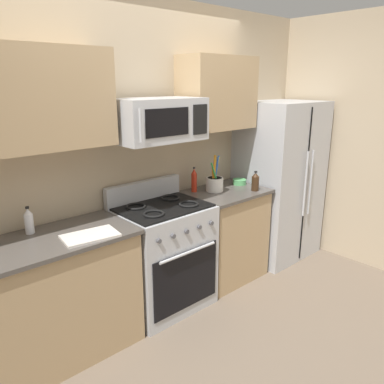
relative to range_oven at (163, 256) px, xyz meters
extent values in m
plane|color=#6B5B4C|center=(0.00, -0.62, -0.47)|extent=(16.00, 16.00, 0.00)
cube|color=tan|center=(0.00, 0.36, 0.83)|extent=(8.00, 0.10, 2.60)
cube|color=tan|center=(-1.01, 0.00, -0.03)|extent=(1.19, 0.55, 0.88)
cube|color=#4C4742|center=(-1.01, 0.00, 0.42)|extent=(1.23, 0.59, 0.03)
cube|color=#B2B5BA|center=(0.00, 0.00, -0.02)|extent=(0.76, 0.59, 0.91)
cube|color=black|center=(0.00, -0.30, -0.11)|extent=(0.67, 0.01, 0.51)
cylinder|color=#B2B5BA|center=(0.00, -0.33, 0.14)|extent=(0.57, 0.02, 0.02)
cube|color=black|center=(0.00, 0.00, 0.44)|extent=(0.73, 0.53, 0.02)
cube|color=#B2B5BA|center=(0.00, 0.26, 0.53)|extent=(0.76, 0.06, 0.18)
torus|color=black|center=(-0.18, -0.13, 0.46)|extent=(0.17, 0.17, 0.02)
torus|color=black|center=(0.18, -0.13, 0.46)|extent=(0.17, 0.17, 0.02)
torus|color=black|center=(-0.18, 0.12, 0.46)|extent=(0.17, 0.17, 0.02)
torus|color=black|center=(0.18, 0.12, 0.46)|extent=(0.17, 0.17, 0.02)
cylinder|color=#4C4C51|center=(-0.27, -0.31, 0.32)|extent=(0.04, 0.02, 0.04)
cylinder|color=#4C4C51|center=(-0.14, -0.31, 0.32)|extent=(0.04, 0.02, 0.04)
cylinder|color=#4C4C51|center=(0.00, -0.31, 0.32)|extent=(0.04, 0.02, 0.04)
cylinder|color=#4C4C51|center=(0.14, -0.31, 0.32)|extent=(0.04, 0.02, 0.04)
cylinder|color=#4C4C51|center=(0.27, -0.31, 0.32)|extent=(0.04, 0.02, 0.04)
cube|color=tan|center=(0.78, 0.00, -0.03)|extent=(0.73, 0.55, 0.88)
cube|color=#4C4742|center=(0.78, 0.00, 0.42)|extent=(0.77, 0.59, 0.03)
cube|color=#B2B5BA|center=(1.62, -0.02, 0.39)|extent=(0.88, 0.66, 1.72)
cube|color=black|center=(1.62, -0.35, 0.39)|extent=(0.01, 0.01, 1.64)
cylinder|color=#B2B5BA|center=(1.57, -0.38, 0.43)|extent=(0.02, 0.02, 0.69)
cylinder|color=#B2B5BA|center=(1.67, -0.38, 0.43)|extent=(0.02, 0.02, 0.69)
cube|color=tan|center=(2.16, -0.62, 0.83)|extent=(0.10, 8.00, 2.60)
cube|color=#B2B5BA|center=(0.00, 0.03, 1.16)|extent=(0.73, 0.40, 0.33)
cube|color=black|center=(-0.07, -0.18, 1.16)|extent=(0.40, 0.01, 0.21)
cube|color=black|center=(0.26, -0.18, 1.16)|extent=(0.15, 0.01, 0.23)
cylinder|color=#B2B5BA|center=(-0.33, -0.20, 1.16)|extent=(0.02, 0.02, 0.23)
cube|color=tan|center=(-1.01, 0.14, 1.34)|extent=(1.22, 0.34, 0.66)
cube|color=tan|center=(0.78, 0.14, 1.34)|extent=(0.76, 0.34, 0.66)
cylinder|color=white|center=(0.69, 0.07, 0.50)|extent=(0.16, 0.16, 0.13)
cylinder|color=black|center=(0.69, 0.07, 0.51)|extent=(0.13, 0.13, 0.11)
cylinder|color=green|center=(0.67, 0.05, 0.59)|extent=(0.08, 0.06, 0.26)
cylinder|color=orange|center=(0.69, 0.07, 0.62)|extent=(0.08, 0.07, 0.32)
cylinder|color=blue|center=(0.72, 0.08, 0.62)|extent=(0.04, 0.07, 0.31)
cylinder|color=yellow|center=(0.68, 0.07, 0.58)|extent=(0.06, 0.07, 0.23)
cylinder|color=orange|center=(0.67, 0.07, 0.57)|extent=(0.02, 0.04, 0.22)
cylinder|color=yellow|center=(0.72, 0.08, 0.62)|extent=(0.05, 0.07, 0.31)
cube|color=silver|center=(-0.74, -0.16, 0.44)|extent=(0.39, 0.27, 0.02)
cylinder|color=#382314|center=(0.99, -0.19, 0.51)|extent=(0.07, 0.07, 0.14)
cone|color=#382314|center=(0.99, -0.19, 0.59)|extent=(0.06, 0.06, 0.04)
cylinder|color=black|center=(0.99, -0.19, 0.62)|extent=(0.03, 0.03, 0.01)
cylinder|color=red|center=(0.53, 0.18, 0.52)|extent=(0.05, 0.05, 0.18)
cone|color=red|center=(0.53, 0.18, 0.64)|extent=(0.05, 0.05, 0.05)
cylinder|color=black|center=(0.53, 0.18, 0.67)|extent=(0.02, 0.02, 0.01)
cylinder|color=silver|center=(-1.02, 0.18, 0.51)|extent=(0.06, 0.06, 0.14)
cone|color=silver|center=(-1.02, 0.18, 0.60)|extent=(0.06, 0.06, 0.04)
cylinder|color=black|center=(-1.02, 0.18, 0.62)|extent=(0.02, 0.02, 0.01)
cylinder|color=#59AD66|center=(1.05, 0.07, 0.46)|extent=(0.14, 0.14, 0.05)
torus|color=#59AD66|center=(1.05, 0.07, 0.48)|extent=(0.14, 0.14, 0.01)
camera|label=1|loc=(-1.83, -2.39, 1.45)|focal=35.57mm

